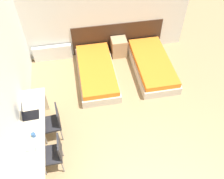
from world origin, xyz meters
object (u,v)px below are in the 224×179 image
(bed_near_door, at_px, (152,65))
(nightstand, at_px, (119,47))
(bed_near_window, at_px, (96,72))
(chair_near_notebook, at_px, (54,153))
(chair_near_laptop, at_px, (53,122))
(laptop, at_px, (28,114))

(bed_near_door, height_order, nightstand, nightstand)
(bed_near_window, height_order, chair_near_notebook, chair_near_notebook)
(bed_near_door, relative_size, chair_near_notebook, 2.23)
(chair_near_laptop, bearing_deg, bed_near_door, 25.73)
(nightstand, height_order, laptop, laptop)
(bed_near_window, bearing_deg, nightstand, 46.76)
(bed_near_door, distance_m, nightstand, 1.13)
(bed_near_window, bearing_deg, laptop, -134.93)
(chair_near_laptop, height_order, laptop, laptop)
(chair_near_laptop, xyz_separation_m, chair_near_notebook, (0.00, -0.73, 0.00))
(bed_near_door, bearing_deg, chair_near_laptop, -148.79)
(bed_near_window, distance_m, laptop, 2.32)
(bed_near_door, xyz_separation_m, laptop, (-3.12, -1.58, 0.65))
(bed_near_door, height_order, chair_near_notebook, chair_near_notebook)
(bed_near_door, bearing_deg, chair_near_notebook, -138.75)
(bed_near_door, relative_size, nightstand, 3.67)
(nightstand, bearing_deg, bed_near_door, -46.76)
(chair_near_laptop, bearing_deg, nightstand, 46.59)
(laptop, bearing_deg, bed_near_door, 25.43)
(chair_near_notebook, distance_m, laptop, 0.94)
(nightstand, height_order, chair_near_laptop, chair_near_laptop)
(chair_near_laptop, xyz_separation_m, laptop, (-0.44, 0.04, 0.32))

